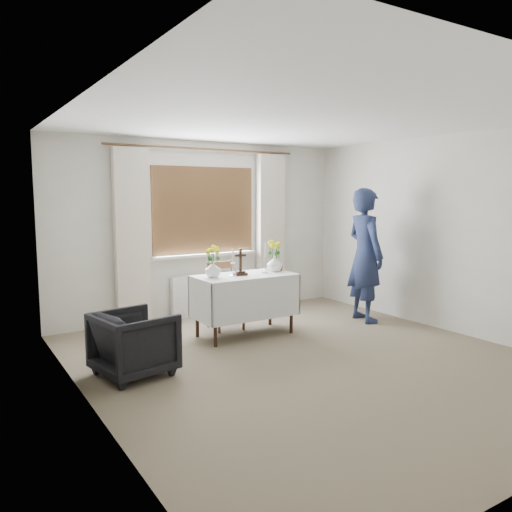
{
  "coord_description": "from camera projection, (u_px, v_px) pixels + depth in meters",
  "views": [
    {
      "loc": [
        -3.2,
        -4.0,
        1.74
      ],
      "look_at": [
        -0.04,
        1.01,
        1.01
      ],
      "focal_mm": 35.0,
      "sensor_mm": 36.0,
      "label": 1
    }
  ],
  "objects": [
    {
      "name": "wooden_cross",
      "position": [
        240.0,
        262.0,
        6.1
      ],
      "size": [
        0.17,
        0.13,
        0.33
      ],
      "primitive_type": null,
      "rotation": [
        0.0,
        0.0,
        -0.17
      ],
      "color": "black",
      "rests_on": "altar_table"
    },
    {
      "name": "altar_table",
      "position": [
        245.0,
        305.0,
        6.19
      ],
      "size": [
        1.24,
        0.64,
        0.76
      ],
      "primitive_type": "cube",
      "color": "white",
      "rests_on": "ground"
    },
    {
      "name": "candlestick_left",
      "position": [
        233.0,
        263.0,
        6.03
      ],
      "size": [
        0.1,
        0.1,
        0.33
      ],
      "primitive_type": null,
      "rotation": [
        0.0,
        0.0,
        -0.03
      ],
      "color": "silver",
      "rests_on": "altar_table"
    },
    {
      "name": "wooden_chair",
      "position": [
        226.0,
        296.0,
        6.5
      ],
      "size": [
        0.43,
        0.43,
        0.88
      ],
      "primitive_type": null,
      "rotation": [
        0.0,
        0.0,
        -0.06
      ],
      "color": "brown",
      "rests_on": "ground"
    },
    {
      "name": "radiator",
      "position": [
        207.0,
        294.0,
        7.26
      ],
      "size": [
        1.1,
        0.1,
        0.6
      ],
      "primitive_type": "cube",
      "color": "silver",
      "rests_on": "ground"
    },
    {
      "name": "wicker_basket",
      "position": [
        275.0,
        268.0,
        6.49
      ],
      "size": [
        0.22,
        0.22,
        0.08
      ],
      "primitive_type": "cylinder",
      "rotation": [
        0.0,
        0.0,
        -0.09
      ],
      "color": "brown",
      "rests_on": "altar_table"
    },
    {
      "name": "flower_vase_left",
      "position": [
        213.0,
        269.0,
        5.95
      ],
      "size": [
        0.25,
        0.25,
        0.2
      ],
      "primitive_type": "imported",
      "rotation": [
        0.0,
        0.0,
        -0.4
      ],
      "color": "white",
      "rests_on": "altar_table"
    },
    {
      "name": "armchair",
      "position": [
        134.0,
        343.0,
        4.82
      ],
      "size": [
        0.8,
        0.79,
        0.63
      ],
      "primitive_type": "imported",
      "rotation": [
        0.0,
        0.0,
        1.75
      ],
      "color": "black",
      "rests_on": "ground"
    },
    {
      "name": "flower_vase_right",
      "position": [
        275.0,
        264.0,
        6.39
      ],
      "size": [
        0.24,
        0.24,
        0.21
      ],
      "primitive_type": "imported",
      "rotation": [
        0.0,
        0.0,
        0.21
      ],
      "color": "white",
      "rests_on": "altar_table"
    },
    {
      "name": "ground",
      "position": [
        311.0,
        361.0,
        5.26
      ],
      "size": [
        5.0,
        5.0,
        0.0
      ],
      "primitive_type": "plane",
      "color": "#7C6A56",
      "rests_on": "ground"
    },
    {
      "name": "person",
      "position": [
        365.0,
        255.0,
        6.85
      ],
      "size": [
        0.55,
        0.74,
        1.83
      ],
      "primitive_type": "imported",
      "rotation": [
        0.0,
        0.0,
        1.4
      ],
      "color": "#21264E",
      "rests_on": "ground"
    },
    {
      "name": "candlestick_right",
      "position": [
        266.0,
        258.0,
        6.24
      ],
      "size": [
        0.14,
        0.14,
        0.39
      ],
      "primitive_type": null,
      "rotation": [
        0.0,
        0.0,
        -0.31
      ],
      "color": "silver",
      "rests_on": "altar_table"
    }
  ]
}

